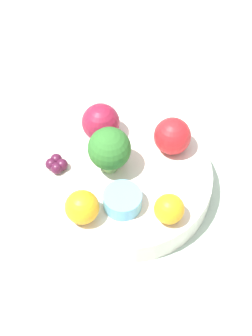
% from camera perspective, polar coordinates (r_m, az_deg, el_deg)
% --- Properties ---
extents(ground_plane, '(6.00, 6.00, 0.00)m').
position_cam_1_polar(ground_plane, '(0.77, 0.00, -2.97)').
color(ground_plane, gray).
extents(table_surface, '(1.20, 1.20, 0.02)m').
position_cam_1_polar(table_surface, '(0.76, 0.00, -2.54)').
color(table_surface, '#B2C6B2').
rests_on(table_surface, ground_plane).
extents(bowl, '(0.22, 0.22, 0.04)m').
position_cam_1_polar(bowl, '(0.74, 0.00, -1.31)').
color(bowl, silver).
rests_on(bowl, table_surface).
extents(broccoli, '(0.05, 0.05, 0.07)m').
position_cam_1_polar(broccoli, '(0.70, -1.70, 1.91)').
color(broccoli, '#8CB76B').
rests_on(broccoli, bowl).
extents(apple_red, '(0.05, 0.05, 0.05)m').
position_cam_1_polar(apple_red, '(0.75, -2.58, 4.66)').
color(apple_red, maroon).
rests_on(apple_red, bowl).
extents(apple_green, '(0.05, 0.05, 0.05)m').
position_cam_1_polar(apple_green, '(0.73, 4.73, 3.26)').
color(apple_green, red).
rests_on(apple_green, bowl).
extents(orange_front, '(0.04, 0.04, 0.04)m').
position_cam_1_polar(orange_front, '(0.67, -4.48, -3.99)').
color(orange_front, orange).
rests_on(orange_front, bowl).
extents(orange_back, '(0.04, 0.04, 0.04)m').
position_cam_1_polar(orange_back, '(0.67, 4.41, -4.17)').
color(orange_back, orange).
rests_on(orange_back, bowl).
extents(grape_cluster, '(0.03, 0.03, 0.02)m').
position_cam_1_polar(grape_cluster, '(0.73, -7.07, 0.40)').
color(grape_cluster, '#47142D').
rests_on(grape_cluster, bowl).
extents(small_cup, '(0.05, 0.05, 0.02)m').
position_cam_1_polar(small_cup, '(0.69, -0.14, -3.33)').
color(small_cup, '#66B2DB').
rests_on(small_cup, bowl).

